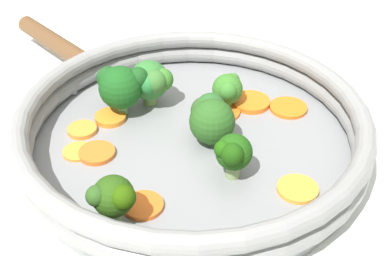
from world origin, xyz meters
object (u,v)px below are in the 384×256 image
at_px(carrot_slice_0, 143,205).
at_px(carrot_slice_3, 288,108).
at_px(broccoli_floret_5, 210,117).
at_px(broccoli_floret_0, 122,84).
at_px(broccoli_floret_2, 114,197).
at_px(carrot_slice_6, 217,110).
at_px(broccoli_floret_4, 233,153).
at_px(broccoli_floret_1, 226,89).
at_px(carrot_slice_1, 110,117).
at_px(skillet, 192,146).
at_px(broccoli_floret_3, 151,81).
at_px(carrot_slice_8, 298,189).
at_px(carrot_slice_7, 78,152).
at_px(carrot_slice_5, 82,130).
at_px(carrot_slice_2, 97,153).
at_px(carrot_slice_4, 251,102).

relative_size(carrot_slice_0, carrot_slice_3, 0.87).
xyz_separation_m(carrot_slice_3, broccoli_floret_5, (-0.05, -0.09, 0.03)).
xyz_separation_m(broccoli_floret_0, broccoli_floret_2, (0.10, -0.14, -0.00)).
height_order(carrot_slice_6, broccoli_floret_4, broccoli_floret_4).
bearing_deg(broccoli_floret_1, carrot_slice_6, -102.42).
bearing_deg(carrot_slice_1, broccoli_floret_5, 14.41).
xyz_separation_m(skillet, broccoli_floret_3, (-0.07, 0.03, 0.04)).
height_order(carrot_slice_8, broccoli_floret_3, broccoli_floret_3).
relative_size(carrot_slice_7, broccoli_floret_2, 0.64).
xyz_separation_m(carrot_slice_5, carrot_slice_8, (0.23, 0.04, -0.00)).
height_order(carrot_slice_1, broccoli_floret_3, broccoli_floret_3).
xyz_separation_m(skillet, broccoli_floret_0, (-0.09, 0.00, 0.04)).
bearing_deg(carrot_slice_2, carrot_slice_3, 54.10).
relative_size(carrot_slice_5, carrot_slice_6, 0.70).
bearing_deg(carrot_slice_5, broccoli_floret_5, 27.07).
bearing_deg(carrot_slice_0, carrot_slice_1, 140.88).
distance_m(skillet, carrot_slice_3, 0.12).
height_order(broccoli_floret_1, broccoli_floret_5, broccoli_floret_5).
distance_m(broccoli_floret_2, broccoli_floret_5, 0.15).
bearing_deg(broccoli_floret_4, broccoli_floret_5, 139.24).
bearing_deg(carrot_slice_4, carrot_slice_6, -127.37).
bearing_deg(broccoli_floret_2, carrot_slice_5, 143.37).
xyz_separation_m(carrot_slice_8, broccoli_floret_0, (-0.21, 0.02, 0.03)).
height_order(broccoli_floret_0, broccoli_floret_4, broccoli_floret_0).
bearing_deg(broccoli_floret_2, broccoli_floret_4, 62.40).
relative_size(skillet, broccoli_floret_1, 8.45).
xyz_separation_m(carrot_slice_3, carrot_slice_8, (0.06, -0.12, 0.00)).
bearing_deg(carrot_slice_2, broccoli_floret_4, 17.68).
xyz_separation_m(broccoli_floret_4, broccoli_floret_5, (-0.05, 0.04, -0.00)).
height_order(carrot_slice_5, broccoli_floret_5, broccoli_floret_5).
relative_size(carrot_slice_6, broccoli_floret_2, 0.92).
bearing_deg(carrot_slice_2, carrot_slice_5, 150.72).
xyz_separation_m(carrot_slice_2, broccoli_floret_1, (0.07, 0.14, 0.02)).
bearing_deg(carrot_slice_4, carrot_slice_1, -136.80).
relative_size(carrot_slice_1, carrot_slice_4, 0.79).
bearing_deg(carrot_slice_0, carrot_slice_3, 78.00).
height_order(carrot_slice_0, broccoli_floret_2, broccoli_floret_2).
bearing_deg(carrot_slice_1, broccoli_floret_1, 43.73).
height_order(carrot_slice_3, carrot_slice_4, carrot_slice_4).
xyz_separation_m(carrot_slice_2, broccoli_floret_0, (-0.02, 0.08, 0.03)).
bearing_deg(broccoli_floret_4, broccoli_floret_2, -117.60).
relative_size(carrot_slice_0, broccoli_floret_5, 0.70).
relative_size(broccoli_floret_0, broccoli_floret_5, 1.10).
xyz_separation_m(skillet, carrot_slice_6, (-0.00, 0.06, 0.01)).
bearing_deg(broccoli_floret_0, skillet, -2.99).
distance_m(carrot_slice_1, broccoli_floret_4, 0.16).
bearing_deg(carrot_slice_1, carrot_slice_5, -108.19).
xyz_separation_m(carrot_slice_0, broccoli_floret_5, (-0.00, 0.12, 0.03)).
distance_m(carrot_slice_4, broccoli_floret_5, 0.08).
bearing_deg(carrot_slice_3, carrot_slice_1, -141.95).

